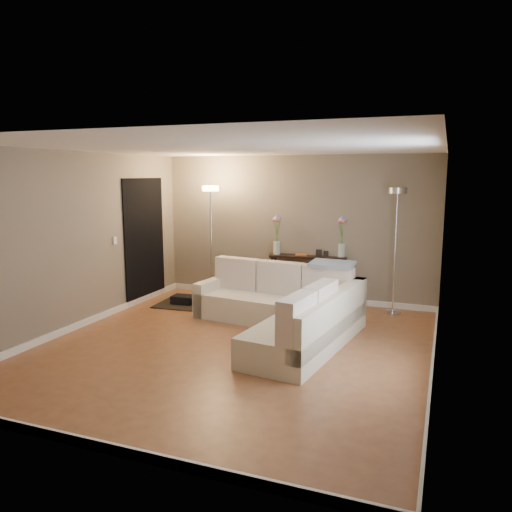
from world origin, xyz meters
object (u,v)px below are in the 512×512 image
(console_table, at_px, (303,275))
(floor_lamp_unlit, at_px, (396,226))
(sectional_sofa, at_px, (286,309))
(floor_lamp_lit, at_px, (211,220))

(console_table, height_order, floor_lamp_unlit, floor_lamp_unlit)
(sectional_sofa, height_order, floor_lamp_unlit, floor_lamp_unlit)
(sectional_sofa, distance_m, floor_lamp_unlit, 2.33)
(sectional_sofa, height_order, floor_lamp_lit, floor_lamp_lit)
(sectional_sofa, height_order, console_table, sectional_sofa)
(sectional_sofa, xyz_separation_m, floor_lamp_lit, (-1.84, 1.33, 1.12))
(sectional_sofa, relative_size, floor_lamp_unlit, 1.35)
(sectional_sofa, bearing_deg, floor_lamp_unlit, 48.93)
(console_table, bearing_deg, floor_lamp_lit, -163.09)
(sectional_sofa, xyz_separation_m, console_table, (-0.25, 1.81, 0.14))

